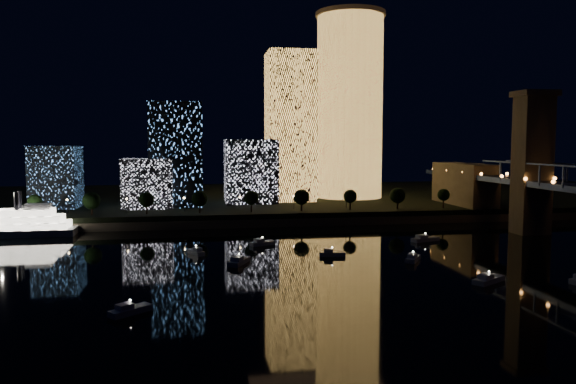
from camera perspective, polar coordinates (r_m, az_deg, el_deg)
name	(u,v)px	position (r m, az deg, el deg)	size (l,w,h in m)	color
ground	(408,273)	(143.25, 12.05, -8.01)	(520.00, 520.00, 0.00)	black
far_bank	(295,199)	(295.78, 0.67, -0.70)	(420.00, 160.00, 5.00)	black
seawall	(329,221)	(220.07, 4.23, -2.96)	(420.00, 6.00, 3.00)	#6B5E4C
tower_cylindrical	(350,106)	(280.40, 6.28, 8.70)	(34.00, 34.00, 89.93)	#F0AC4C
tower_rectangular	(290,127)	(263.63, 0.23, 6.64)	(21.64, 21.64, 68.86)	#F0AC4C
midrise_blocks	(171,165)	(248.45, -11.78, 2.65)	(102.95, 32.16, 43.99)	silver
motorboats	(378,260)	(152.46, 9.15, -6.86)	(132.50, 72.59, 2.78)	silver
esplanade_trees	(247,198)	(219.71, -4.22, -0.62)	(165.14, 6.56, 8.78)	black
street_lamps	(240,200)	(225.62, -4.90, -0.84)	(132.70, 0.70, 5.65)	black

